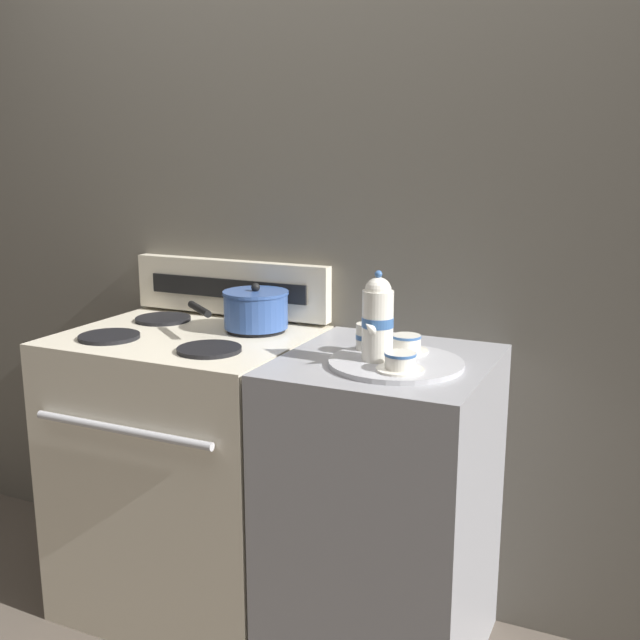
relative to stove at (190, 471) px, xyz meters
name	(u,v)px	position (x,y,z in m)	size (l,w,h in m)	color
ground_plane	(270,620)	(0.29, 0.00, -0.46)	(6.00, 6.00, 0.00)	brown
wall_back	(312,267)	(0.29, 0.33, 0.64)	(6.00, 0.05, 2.20)	#666056
stove	(190,471)	(0.00, 0.00, 0.00)	(0.75, 0.63, 0.93)	beige
control_panel	(230,287)	(0.00, 0.28, 0.56)	(0.73, 0.05, 0.18)	beige
side_counter	(384,512)	(0.67, 0.00, 0.00)	(0.56, 0.60, 0.92)	#939399
saucepan	(255,309)	(0.18, 0.13, 0.53)	(0.29, 0.31, 0.14)	#335193
serving_tray	(396,363)	(0.71, -0.05, 0.46)	(0.36, 0.36, 0.01)	#B2B2B7
teapot	(378,318)	(0.66, -0.07, 0.58)	(0.08, 0.14, 0.24)	white
teacup_left	(406,343)	(0.70, 0.05, 0.49)	(0.12, 0.12, 0.05)	white
teacup_right	(400,362)	(0.75, -0.14, 0.49)	(0.12, 0.12, 0.05)	white
creamer_jug	(368,336)	(0.60, 0.03, 0.51)	(0.07, 0.07, 0.07)	white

